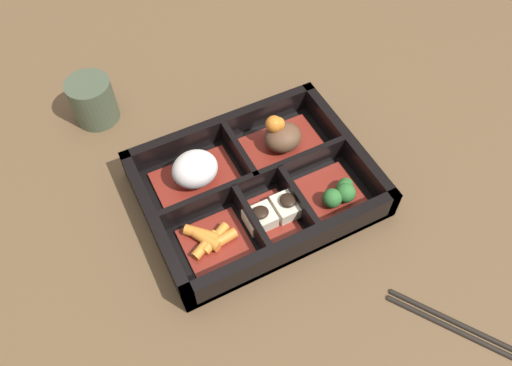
% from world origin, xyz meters
% --- Properties ---
extents(ground_plane, '(3.00, 3.00, 0.00)m').
position_xyz_m(ground_plane, '(0.00, 0.00, 0.00)').
color(ground_plane, brown).
extents(bento_base, '(0.30, 0.23, 0.01)m').
position_xyz_m(bento_base, '(0.00, 0.00, 0.01)').
color(bento_base, black).
rests_on(bento_base, ground_plane).
extents(bento_rim, '(0.30, 0.23, 0.05)m').
position_xyz_m(bento_rim, '(0.00, -0.00, 0.02)').
color(bento_rim, black).
rests_on(bento_rim, ground_plane).
extents(bowl_rice, '(0.11, 0.08, 0.05)m').
position_xyz_m(bowl_rice, '(-0.07, 0.05, 0.03)').
color(bowl_rice, maroon).
rests_on(bowl_rice, bento_base).
extents(bowl_stew, '(0.11, 0.08, 0.06)m').
position_xyz_m(bowl_stew, '(0.06, 0.05, 0.03)').
color(bowl_stew, maroon).
rests_on(bowl_stew, bento_base).
extents(bowl_carrots, '(0.08, 0.07, 0.02)m').
position_xyz_m(bowl_carrots, '(-0.09, -0.05, 0.02)').
color(bowl_carrots, maroon).
rests_on(bowl_carrots, bento_base).
extents(bowl_tofu, '(0.08, 0.07, 0.03)m').
position_xyz_m(bowl_tofu, '(0.00, -0.05, 0.02)').
color(bowl_tofu, maroon).
rests_on(bowl_tofu, bento_base).
extents(bowl_greens, '(0.08, 0.07, 0.03)m').
position_xyz_m(bowl_greens, '(0.09, -0.06, 0.02)').
color(bowl_greens, maroon).
rests_on(bowl_greens, bento_base).
extents(tea_cup, '(0.06, 0.06, 0.07)m').
position_xyz_m(tea_cup, '(-0.15, 0.23, 0.04)').
color(tea_cup, '#424C38').
rests_on(tea_cup, ground_plane).
extents(chopsticks, '(0.15, 0.21, 0.01)m').
position_xyz_m(chopsticks, '(0.14, -0.30, 0.00)').
color(chopsticks, black).
rests_on(chopsticks, ground_plane).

